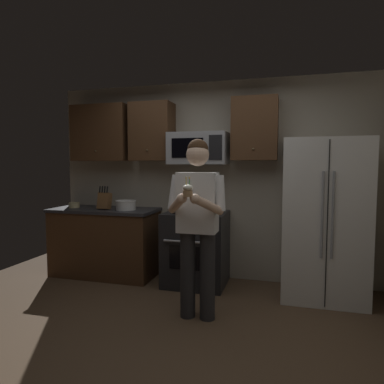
% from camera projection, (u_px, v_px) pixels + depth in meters
% --- Properties ---
extents(ground_plane, '(6.00, 6.00, 0.00)m').
position_uv_depth(ground_plane, '(173.00, 336.00, 3.02)').
color(ground_plane, brown).
extents(wall_back, '(4.40, 0.10, 2.60)m').
position_uv_depth(wall_back, '(214.00, 181.00, 4.60)').
color(wall_back, '#B7AD99').
rests_on(wall_back, ground).
extents(oven_range, '(0.76, 0.70, 0.93)m').
position_uv_depth(oven_range, '(196.00, 248.00, 4.33)').
color(oven_range, black).
rests_on(oven_range, ground).
extents(microwave, '(0.74, 0.41, 0.40)m').
position_uv_depth(microwave, '(199.00, 149.00, 4.34)').
color(microwave, '#9EA0A5').
extents(refrigerator, '(0.90, 0.75, 1.80)m').
position_uv_depth(refrigerator, '(324.00, 219.00, 3.86)').
color(refrigerator, white).
rests_on(refrigerator, ground).
extents(cabinet_row_upper, '(2.78, 0.36, 0.76)m').
position_uv_depth(cabinet_row_upper, '(158.00, 132.00, 4.53)').
color(cabinet_row_upper, '#4C301C').
extents(counter_left, '(1.44, 0.66, 0.92)m').
position_uv_depth(counter_left, '(105.00, 242.00, 4.69)').
color(counter_left, '#4C301C').
rests_on(counter_left, ground).
extents(knife_block, '(0.16, 0.15, 0.32)m').
position_uv_depth(knife_block, '(105.00, 201.00, 4.59)').
color(knife_block, brown).
rests_on(knife_block, counter_left).
extents(bowl_large_white, '(0.27, 0.27, 0.12)m').
position_uv_depth(bowl_large_white, '(126.00, 205.00, 4.51)').
color(bowl_large_white, white).
rests_on(bowl_large_white, counter_left).
extents(bowl_small_colored, '(0.15, 0.15, 0.07)m').
position_uv_depth(bowl_small_colored, '(74.00, 205.00, 4.76)').
color(bowl_small_colored, beige).
rests_on(bowl_small_colored, counter_left).
extents(person, '(0.60, 0.48, 1.76)m').
position_uv_depth(person, '(197.00, 218.00, 3.31)').
color(person, '#262628').
rests_on(person, ground).
extents(cupcake, '(0.09, 0.09, 0.17)m').
position_uv_depth(cupcake, '(188.00, 190.00, 2.97)').
color(cupcake, '#A87F56').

